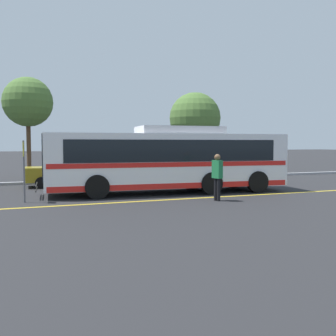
{
  "coord_description": "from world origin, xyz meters",
  "views": [
    {
      "loc": [
        -6.85,
        -17.02,
        2.25
      ],
      "look_at": [
        -0.25,
        -0.22,
        1.14
      ],
      "focal_mm": 42.0,
      "sensor_mm": 36.0,
      "label": 1
    }
  ],
  "objects_px": {
    "pedestrian_0": "(217,174)",
    "tree_0": "(28,102)",
    "parked_car_1": "(64,171)",
    "parked_car_2": "(158,171)",
    "bus_stop_sign": "(24,163)",
    "transit_bus": "(168,159)",
    "tree_1": "(195,118)"
  },
  "relations": [
    {
      "from": "transit_bus",
      "to": "parked_car_2",
      "type": "relative_size",
      "value": 2.61
    },
    {
      "from": "pedestrian_0",
      "to": "parked_car_1",
      "type": "bearing_deg",
      "value": 20.17
    },
    {
      "from": "transit_bus",
      "to": "tree_0",
      "type": "xyz_separation_m",
      "value": [
        -5.7,
        10.46,
        3.4
      ]
    },
    {
      "from": "parked_car_2",
      "to": "tree_0",
      "type": "distance_m",
      "value": 9.96
    },
    {
      "from": "pedestrian_0",
      "to": "bus_stop_sign",
      "type": "bearing_deg",
      "value": 59.61
    },
    {
      "from": "transit_bus",
      "to": "parked_car_1",
      "type": "xyz_separation_m",
      "value": [
        -4.15,
        4.61,
        -0.77
      ]
    },
    {
      "from": "bus_stop_sign",
      "to": "tree_0",
      "type": "xyz_separation_m",
      "value": [
        0.57,
        11.34,
        3.44
      ]
    },
    {
      "from": "pedestrian_0",
      "to": "tree_0",
      "type": "bearing_deg",
      "value": 13.1
    },
    {
      "from": "pedestrian_0",
      "to": "tree_0",
      "type": "distance_m",
      "value": 15.6
    },
    {
      "from": "parked_car_1",
      "to": "tree_0",
      "type": "height_order",
      "value": "tree_0"
    },
    {
      "from": "parked_car_1",
      "to": "pedestrian_0",
      "type": "bearing_deg",
      "value": 34.09
    },
    {
      "from": "bus_stop_sign",
      "to": "tree_1",
      "type": "bearing_deg",
      "value": -45.98
    },
    {
      "from": "tree_1",
      "to": "parked_car_1",
      "type": "bearing_deg",
      "value": -156.32
    },
    {
      "from": "transit_bus",
      "to": "bus_stop_sign",
      "type": "xyz_separation_m",
      "value": [
        -6.28,
        -0.87,
        -0.05
      ]
    },
    {
      "from": "transit_bus",
      "to": "bus_stop_sign",
      "type": "bearing_deg",
      "value": 102.46
    },
    {
      "from": "parked_car_2",
      "to": "pedestrian_0",
      "type": "xyz_separation_m",
      "value": [
        -0.41,
        -7.89,
        0.38
      ]
    },
    {
      "from": "tree_0",
      "to": "parked_car_2",
      "type": "bearing_deg",
      "value": -39.57
    },
    {
      "from": "transit_bus",
      "to": "tree_1",
      "type": "bearing_deg",
      "value": -27.47
    },
    {
      "from": "parked_car_1",
      "to": "bus_stop_sign",
      "type": "bearing_deg",
      "value": -19.77
    },
    {
      "from": "parked_car_1",
      "to": "parked_car_2",
      "type": "bearing_deg",
      "value": 92.73
    },
    {
      "from": "transit_bus",
      "to": "bus_stop_sign",
      "type": "distance_m",
      "value": 6.34
    },
    {
      "from": "pedestrian_0",
      "to": "tree_1",
      "type": "bearing_deg",
      "value": -33.92
    },
    {
      "from": "parked_car_2",
      "to": "pedestrian_0",
      "type": "bearing_deg",
      "value": -179.85
    },
    {
      "from": "parked_car_1",
      "to": "parked_car_2",
      "type": "xyz_separation_m",
      "value": [
        5.39,
        0.12,
        -0.1
      ]
    },
    {
      "from": "tree_0",
      "to": "tree_1",
      "type": "xyz_separation_m",
      "value": [
        11.24,
        -1.61,
        -0.86
      ]
    },
    {
      "from": "transit_bus",
      "to": "parked_car_1",
      "type": "height_order",
      "value": "transit_bus"
    },
    {
      "from": "transit_bus",
      "to": "parked_car_2",
      "type": "height_order",
      "value": "transit_bus"
    },
    {
      "from": "parked_car_1",
      "to": "tree_1",
      "type": "height_order",
      "value": "tree_1"
    },
    {
      "from": "pedestrian_0",
      "to": "tree_1",
      "type": "height_order",
      "value": "tree_1"
    },
    {
      "from": "parked_car_1",
      "to": "tree_0",
      "type": "xyz_separation_m",
      "value": [
        -1.55,
        5.86,
        4.16
      ]
    },
    {
      "from": "pedestrian_0",
      "to": "bus_stop_sign",
      "type": "height_order",
      "value": "bus_stop_sign"
    },
    {
      "from": "parked_car_1",
      "to": "tree_0",
      "type": "relative_size",
      "value": 0.61
    }
  ]
}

